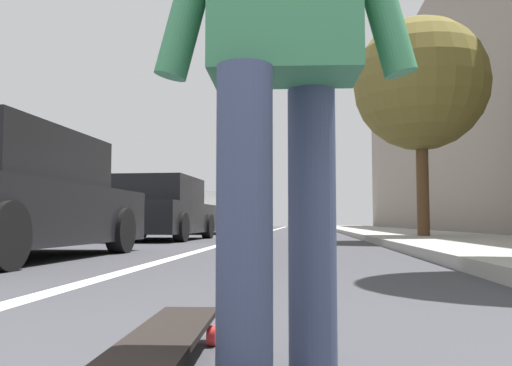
# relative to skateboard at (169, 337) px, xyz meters

# --- Properties ---
(ground_plane) EXTENTS (80.00, 80.00, 0.00)m
(ground_plane) POSITION_rel_skateboard_xyz_m (9.01, -0.08, -0.09)
(ground_plane) COLOR #38383D
(lane_stripe_white) EXTENTS (52.00, 0.16, 0.01)m
(lane_stripe_white) POSITION_rel_skateboard_xyz_m (19.01, 1.14, -0.09)
(lane_stripe_white) COLOR silver
(lane_stripe_white) RESTS_ON ground
(sidewalk_curb) EXTENTS (52.00, 3.20, 0.13)m
(sidewalk_curb) POSITION_rel_skateboard_xyz_m (17.01, -3.35, -0.03)
(sidewalk_curb) COLOR #9E9B93
(sidewalk_curb) RESTS_ON ground
(building_facade) EXTENTS (40.00, 1.20, 10.05)m
(building_facade) POSITION_rel_skateboard_xyz_m (21.01, -6.29, 4.93)
(building_facade) COLOR gray
(building_facade) RESTS_ON ground
(skateboard) EXTENTS (0.85, 0.23, 0.11)m
(skateboard) POSITION_rel_skateboard_xyz_m (0.00, 0.00, 0.00)
(skateboard) COLOR red
(skateboard) RESTS_ON ground
(skater_person) EXTENTS (0.47, 0.72, 1.64)m
(skater_person) POSITION_rel_skateboard_xyz_m (-0.15, -0.35, 0.84)
(skater_person) COLOR #384260
(skater_person) RESTS_ON ground
(parked_car_near) EXTENTS (4.56, 2.08, 1.47)m
(parked_car_near) POSITION_rel_skateboard_xyz_m (4.30, 3.04, 0.61)
(parked_car_near) COLOR black
(parked_car_near) RESTS_ON ground
(parked_car_mid) EXTENTS (4.20, 2.16, 1.47)m
(parked_car_mid) POSITION_rel_skateboard_xyz_m (10.97, 3.03, 0.61)
(parked_car_mid) COLOR black
(parked_car_mid) RESTS_ON ground
(parked_car_far) EXTENTS (4.24, 2.01, 1.47)m
(parked_car_far) POSITION_rel_skateboard_xyz_m (17.94, 2.98, 0.60)
(parked_car_far) COLOR silver
(parked_car_far) RESTS_ON ground
(parked_car_end) EXTENTS (4.12, 2.07, 1.49)m
(parked_car_end) POSITION_rel_skateboard_xyz_m (24.05, 2.99, 0.63)
(parked_car_end) COLOR tan
(parked_car_end) RESTS_ON ground
(traffic_light) EXTENTS (0.33, 0.28, 4.26)m
(traffic_light) POSITION_rel_skateboard_xyz_m (23.73, 1.54, 2.85)
(traffic_light) COLOR #2D2D2D
(traffic_light) RESTS_ON ground
(street_tree_mid) EXTENTS (2.91, 2.91, 4.89)m
(street_tree_mid) POSITION_rel_skateboard_xyz_m (10.35, -2.95, 3.32)
(street_tree_mid) COLOR brown
(street_tree_mid) RESTS_ON ground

